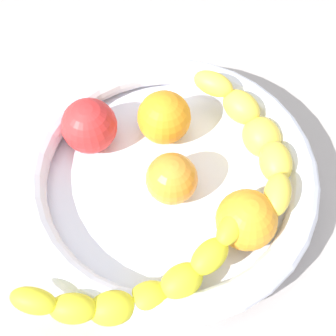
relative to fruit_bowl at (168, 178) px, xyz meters
The scene contains 8 objects.
kitchen_counter 4.28cm from the fruit_bowl, ahead, with size 120.00×120.00×3.00cm, color #A39B97.
fruit_bowl is the anchor object (origin of this frame).
banana_draped_left 13.51cm from the fruit_bowl, ahead, with size 16.82×19.13×5.69cm.
banana_draped_right 11.06cm from the fruit_bowl, 132.61° to the left, with size 15.92×14.69×5.72cm.
orange_front 7.18cm from the fruit_bowl, 156.99° to the right, with size 6.28×6.28×6.28cm, color orange.
orange_mid_left 2.53cm from the fruit_bowl, 36.95° to the left, with size 5.69×5.69×5.69cm, color orange.
orange_mid_right 10.46cm from the fruit_bowl, 71.21° to the left, with size 6.36×6.36×6.36cm, color orange.
tomato_red 10.84cm from the fruit_bowl, 102.13° to the right, with size 6.43×6.43×6.43cm, color red.
Camera 1 is at (24.81, 8.63, 52.75)cm, focal length 50.90 mm.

